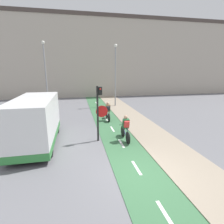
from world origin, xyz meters
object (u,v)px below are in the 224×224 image
Objects in this scene: cyclist_near at (126,129)px; cyclist_far at (108,112)px; traffic_light_pole at (99,108)px; van at (36,122)px; street_lamp_far at (45,68)px; street_lamp_sidewalk at (115,69)px.

cyclist_near is 1.03× the size of cyclist_far.
traffic_light_pole reaches higher than cyclist_far.
traffic_light_pole is 0.62× the size of van.
cyclist_near is (5.83, -11.16, -3.51)m from street_lamp_far.
street_lamp_sidewalk is at bearing 71.50° from cyclist_far.
street_lamp_far is 1.04× the size of street_lamp_sidewalk.
traffic_light_pole reaches higher than cyclist_near.
street_lamp_far is at bearing 117.60° from cyclist_near.
street_lamp_sidewalk is at bearing 80.84° from cyclist_near.
street_lamp_sidewalk is 6.70m from cyclist_far.
van is (-3.41, 0.20, -0.69)m from traffic_light_pole.
street_lamp_sidewalk is (3.06, 9.49, 2.11)m from traffic_light_pole.
cyclist_far is at bearing -108.50° from street_lamp_sidewalk.
van is (-4.89, 0.49, 0.55)m from cyclist_near.
cyclist_far is (-0.26, 4.28, -0.00)m from cyclist_near.
cyclist_near is at bearing -5.74° from van.
street_lamp_sidewalk is 10.47m from cyclist_near.
street_lamp_far is 3.90× the size of cyclist_near.
traffic_light_pole is at bearing 168.71° from cyclist_near.
cyclist_far is at bearing 73.06° from traffic_light_pole.
cyclist_near is 4.95m from van.
traffic_light_pole is at bearing -3.30° from van.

